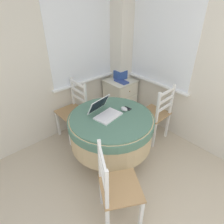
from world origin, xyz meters
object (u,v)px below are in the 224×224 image
at_px(corner_cabinet, 120,98).
at_px(book_on_cabinet, 121,81).
at_px(dining_chair_near_back_window, 74,111).
at_px(round_dining_table, 111,128).
at_px(dining_chair_near_right_window, 156,114).
at_px(computer_mouse, 124,109).
at_px(dining_chair_camera_near, 116,188).
at_px(laptop, 105,112).
at_px(cell_phone, 127,108).
at_px(storage_box, 120,75).

xyz_separation_m(corner_cabinet, book_on_cabinet, (-0.04, -0.07, 0.36)).
relative_size(dining_chair_near_back_window, corner_cabinet, 1.32).
height_order(round_dining_table, dining_chair_near_right_window, dining_chair_near_right_window).
xyz_separation_m(computer_mouse, dining_chair_camera_near, (-0.72, -0.64, -0.30)).
bearing_deg(dining_chair_camera_near, book_on_cabinet, 44.66).
bearing_deg(laptop, round_dining_table, -66.44).
xyz_separation_m(cell_phone, storage_box, (0.67, 0.83, 0.04)).
distance_m(cell_phone, dining_chair_camera_near, 1.06).
bearing_deg(dining_chair_near_back_window, cell_phone, -67.67).
xyz_separation_m(dining_chair_near_back_window, storage_box, (1.01, 0.02, 0.32)).
height_order(laptop, dining_chair_camera_near, laptop).
bearing_deg(dining_chair_near_right_window, dining_chair_near_back_window, 133.83).
bearing_deg(dining_chair_near_right_window, round_dining_table, 173.40).
bearing_deg(cell_phone, computer_mouse, -171.91).
height_order(computer_mouse, dining_chair_camera_near, dining_chair_camera_near).
bearing_deg(dining_chair_near_right_window, cell_phone, 170.01).
relative_size(dining_chair_camera_near, corner_cabinet, 1.32).
xyz_separation_m(laptop, dining_chair_camera_near, (-0.47, -0.72, -0.32)).
bearing_deg(computer_mouse, dining_chair_camera_near, -138.57).
bearing_deg(cell_phone, laptop, 166.09).
distance_m(cell_phone, storage_box, 1.07).
bearing_deg(round_dining_table, storage_box, 41.02).
bearing_deg(cell_phone, dining_chair_camera_near, -140.63).
distance_m(laptop, corner_cabinet, 1.25).
xyz_separation_m(round_dining_table, dining_chair_near_back_window, (-0.05, 0.81, -0.10)).
bearing_deg(dining_chair_near_back_window, book_on_cabinet, -6.42).
xyz_separation_m(corner_cabinet, storage_box, (0.05, 0.05, 0.42)).
bearing_deg(round_dining_table, laptop, 113.56).
relative_size(dining_chair_camera_near, book_on_cabinet, 3.67).
bearing_deg(round_dining_table, dining_chair_near_right_window, -6.60).
height_order(cell_phone, storage_box, storage_box).
bearing_deg(cell_phone, dining_chair_near_back_window, 112.33).
xyz_separation_m(round_dining_table, dining_chair_near_right_window, (0.82, -0.09, -0.10)).
bearing_deg(dining_chair_camera_near, corner_cabinet, 45.19).
xyz_separation_m(cell_phone, dining_chair_camera_near, (-0.79, -0.65, -0.28)).
relative_size(laptop, book_on_cabinet, 1.48).
xyz_separation_m(round_dining_table, storage_box, (0.96, 0.83, 0.23)).
xyz_separation_m(cell_phone, dining_chair_near_back_window, (-0.33, 0.81, -0.28)).
bearing_deg(book_on_cabinet, round_dining_table, -140.64).
height_order(dining_chair_near_back_window, dining_chair_near_right_window, same).
height_order(computer_mouse, corner_cabinet, computer_mouse).
height_order(cell_phone, dining_chair_camera_near, dining_chair_camera_near).
relative_size(dining_chair_near_right_window, corner_cabinet, 1.32).
relative_size(dining_chair_near_back_window, dining_chair_near_right_window, 1.00).
relative_size(dining_chair_near_back_window, dining_chair_camera_near, 1.00).
bearing_deg(book_on_cabinet, laptop, -144.92).
bearing_deg(round_dining_table, dining_chair_camera_near, -128.12).
bearing_deg(book_on_cabinet, corner_cabinet, 58.07).
bearing_deg(laptop, cell_phone, -13.91).
bearing_deg(storage_box, corner_cabinet, -132.05).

